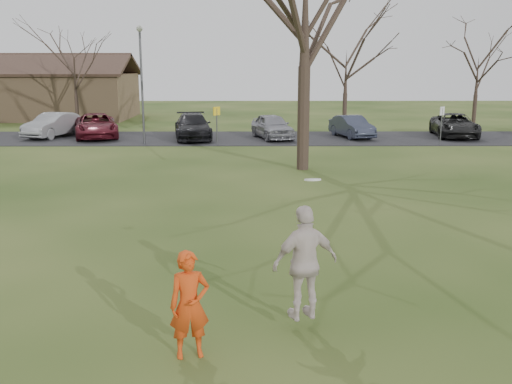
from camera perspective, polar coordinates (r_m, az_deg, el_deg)
ground at (r=9.48m, az=0.13°, el=-14.31°), size 120.00×120.00×0.00m
parking_strip at (r=33.72m, az=-0.18°, el=5.40°), size 62.00×6.50×0.04m
player_defender at (r=8.65m, az=-6.66°, el=-11.14°), size 0.68×0.53×1.65m
car_1 at (r=36.14m, az=-19.57°, el=6.34°), size 2.77×4.58×1.43m
car_2 at (r=35.07m, az=-15.70°, el=6.41°), size 3.72×5.54×1.41m
car_3 at (r=33.42m, az=-6.34°, el=6.53°), size 2.74×5.17×1.43m
car_4 at (r=33.35m, az=1.64°, el=6.58°), size 2.75×4.47×1.42m
car_5 at (r=34.33m, az=9.56°, el=6.47°), size 2.37×4.10×1.28m
car_6 at (r=36.15m, az=19.23°, el=6.32°), size 2.94×5.21×1.37m
catching_play at (r=9.30m, az=4.94°, el=-7.05°), size 1.21×0.82×2.32m
building at (r=50.60m, az=-23.81°, el=8.96°), size 20.60×8.50×5.14m
lamp_post at (r=31.51m, az=-11.40°, el=11.85°), size 0.34×0.34×6.27m
sign_yellow at (r=30.64m, az=-3.95°, el=7.33°), size 0.35×0.35×2.08m
sign_white at (r=32.19m, az=18.07°, el=7.00°), size 0.35×0.35×2.08m
small_tree_row at (r=38.76m, az=6.44°, el=12.02°), size 55.00×5.90×8.50m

